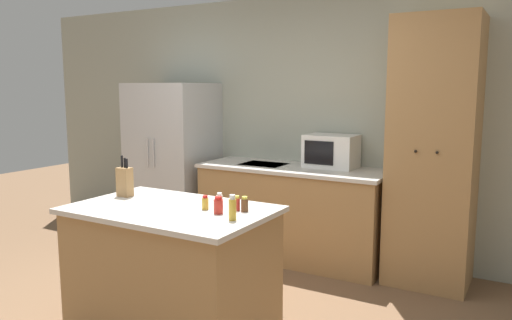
# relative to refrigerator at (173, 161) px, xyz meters

# --- Properties ---
(wall_back) EXTENTS (7.20, 0.06, 2.60)m
(wall_back) POSITION_rel_refrigerator_xyz_m (1.45, 0.38, 0.44)
(wall_back) COLOR #9EA393
(wall_back) RESTS_ON ground_plane
(refrigerator) EXTENTS (0.86, 0.73, 1.73)m
(refrigerator) POSITION_rel_refrigerator_xyz_m (0.00, 0.00, 0.00)
(refrigerator) COLOR #B7BABC
(refrigerator) RESTS_ON ground_plane
(back_counter) EXTENTS (1.86, 0.69, 0.92)m
(back_counter) POSITION_rel_refrigerator_xyz_m (1.46, 0.03, -0.40)
(back_counter) COLOR #9E7547
(back_counter) RESTS_ON ground_plane
(pantry_cabinet) EXTENTS (0.68, 0.61, 2.26)m
(pantry_cabinet) POSITION_rel_refrigerator_xyz_m (2.76, 0.06, 0.27)
(pantry_cabinet) COLOR #9E7547
(pantry_cabinet) RESTS_ON ground_plane
(kitchen_island) EXTENTS (1.35, 0.87, 0.89)m
(kitchen_island) POSITION_rel_refrigerator_xyz_m (1.42, -1.76, -0.42)
(kitchen_island) COLOR #9E7547
(kitchen_island) RESTS_ON ground_plane
(microwave) EXTENTS (0.48, 0.34, 0.32)m
(microwave) POSITION_rel_refrigerator_xyz_m (1.80, 0.16, 0.21)
(microwave) COLOR white
(microwave) RESTS_ON back_counter
(knife_block) EXTENTS (0.11, 0.07, 0.30)m
(knife_block) POSITION_rel_refrigerator_xyz_m (0.90, -1.66, 0.14)
(knife_block) COLOR #9E7547
(knife_block) RESTS_ON kitchen_island
(spice_bottle_tall_dark) EXTENTS (0.04, 0.04, 0.10)m
(spice_bottle_tall_dark) POSITION_rel_refrigerator_xyz_m (1.85, -1.61, 0.07)
(spice_bottle_tall_dark) COLOR #B2281E
(spice_bottle_tall_dark) RESTS_ON kitchen_island
(spice_bottle_short_red) EXTENTS (0.05, 0.05, 0.10)m
(spice_bottle_short_red) POSITION_rel_refrigerator_xyz_m (1.90, -1.61, 0.07)
(spice_bottle_short_red) COLOR #563319
(spice_bottle_short_red) RESTS_ON kitchen_island
(spice_bottle_amber_oil) EXTENTS (0.04, 0.04, 0.09)m
(spice_bottle_amber_oil) POSITION_rel_refrigerator_xyz_m (1.65, -1.69, 0.07)
(spice_bottle_amber_oil) COLOR gold
(spice_bottle_amber_oil) RESTS_ON kitchen_island
(spice_bottle_green_herb) EXTENTS (0.06, 0.06, 0.11)m
(spice_bottle_green_herb) POSITION_rel_refrigerator_xyz_m (1.79, -1.74, 0.08)
(spice_bottle_green_herb) COLOR #B2281E
(spice_bottle_green_herb) RESTS_ON kitchen_island
(spice_bottle_pale_salt) EXTENTS (0.04, 0.04, 0.09)m
(spice_bottle_pale_salt) POSITION_rel_refrigerator_xyz_m (1.68, -1.57, 0.07)
(spice_bottle_pale_salt) COLOR beige
(spice_bottle_pale_salt) RESTS_ON kitchen_island
(spice_bottle_orange_cap) EXTENTS (0.05, 0.05, 0.16)m
(spice_bottle_orange_cap) POSITION_rel_refrigerator_xyz_m (1.95, -1.83, 0.10)
(spice_bottle_orange_cap) COLOR gold
(spice_bottle_orange_cap) RESTS_ON kitchen_island
(fire_extinguisher) EXTENTS (0.11, 0.11, 0.42)m
(fire_extinguisher) POSITION_rel_refrigerator_xyz_m (-0.57, -0.13, -0.68)
(fire_extinguisher) COLOR red
(fire_extinguisher) RESTS_ON ground_plane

